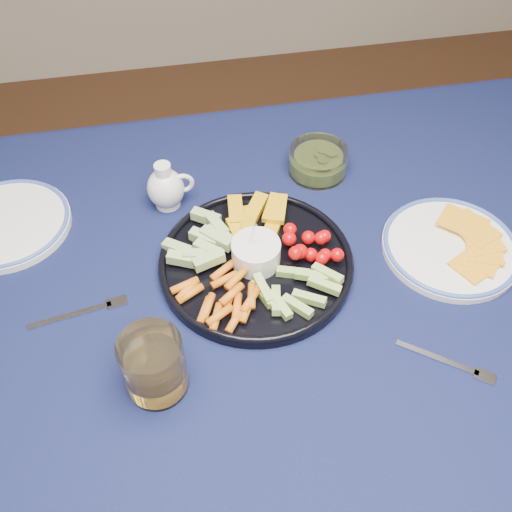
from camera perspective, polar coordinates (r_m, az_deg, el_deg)
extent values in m
plane|color=#502D1B|center=(1.56, -0.86, -21.67)|extent=(4.00, 4.00, 0.00)
cylinder|color=#4E2A1A|center=(1.66, 21.37, 2.39)|extent=(0.07, 0.07, 0.70)
cube|color=#4E2A1A|center=(0.91, -1.39, -6.82)|extent=(1.60, 1.00, 0.04)
cube|color=#0C1633|center=(0.89, -1.41, -6.00)|extent=(1.66, 1.06, 0.01)
cube|color=#0C1633|center=(1.36, -5.29, 8.73)|extent=(1.66, 0.01, 0.30)
cylinder|color=black|center=(0.94, 0.00, -0.82)|extent=(0.32, 0.32, 0.01)
torus|color=black|center=(0.93, 0.00, -0.41)|extent=(0.32, 0.32, 0.01)
cylinder|color=white|center=(0.92, 0.00, 0.31)|extent=(0.08, 0.08, 0.04)
cylinder|color=white|center=(0.91, 0.00, 1.04)|extent=(0.07, 0.07, 0.01)
cylinder|color=white|center=(1.06, -8.79, 5.33)|extent=(0.05, 0.05, 0.01)
ellipsoid|color=white|center=(1.04, -9.02, 6.69)|extent=(0.07, 0.07, 0.08)
cylinder|color=white|center=(1.01, -9.29, 8.33)|extent=(0.03, 0.03, 0.03)
torus|color=white|center=(1.03, -7.34, 7.24)|extent=(0.04, 0.01, 0.04)
torus|color=#3C58AA|center=(1.02, -9.19, 7.76)|extent=(0.03, 0.03, 0.00)
cylinder|color=silver|center=(1.10, 6.22, 9.41)|extent=(0.11, 0.11, 0.05)
cylinder|color=olive|center=(1.11, 6.18, 9.04)|extent=(0.09, 0.09, 0.03)
cylinder|color=white|center=(1.02, 18.82, 0.80)|extent=(0.23, 0.23, 0.01)
torus|color=#3C58AA|center=(1.02, 18.93, 1.07)|extent=(0.23, 0.23, 0.01)
cylinder|color=silver|center=(0.80, -10.19, -10.70)|extent=(0.09, 0.09, 0.10)
cylinder|color=gold|center=(0.81, -9.97, -11.50)|extent=(0.08, 0.08, 0.05)
cube|color=silver|center=(0.93, -18.10, -5.70)|extent=(0.13, 0.03, 0.00)
cube|color=silver|center=(0.93, -13.71, -4.52)|extent=(0.04, 0.03, 0.00)
cube|color=silver|center=(0.89, 17.61, -9.69)|extent=(0.10, 0.08, 0.00)
cube|color=silver|center=(0.89, 21.90, -11.12)|extent=(0.04, 0.03, 0.00)
cylinder|color=white|center=(1.09, -23.62, 2.90)|extent=(0.22, 0.22, 0.01)
torus|color=#3C58AA|center=(1.09, -23.74, 3.18)|extent=(0.22, 0.22, 0.01)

